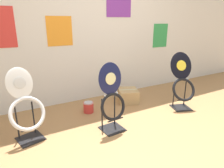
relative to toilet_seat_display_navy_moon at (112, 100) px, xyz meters
name	(u,v)px	position (x,y,z in m)	size (l,w,h in m)	color
ground_plane	(183,150)	(0.46, -0.78, -0.41)	(14.00, 14.00, 0.00)	#A37547
wall_back	(101,25)	(0.46, 1.20, 0.89)	(8.00, 0.07, 2.60)	silver
toilet_seat_display_navy_moon	(112,100)	(0.00, 0.00, 0.00)	(0.36, 0.30, 0.88)	black
toilet_seat_display_jazz_black	(182,84)	(1.32, 0.06, 0.00)	(0.46, 0.45, 0.89)	black
toilet_seat_display_white_plain	(26,107)	(-0.98, 0.29, 0.00)	(0.45, 0.39, 0.86)	black
paint_can	(89,107)	(-0.07, 0.62, -0.32)	(0.16, 0.16, 0.17)	red
storage_box	(128,96)	(0.71, 0.69, -0.30)	(0.43, 0.45, 0.22)	tan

